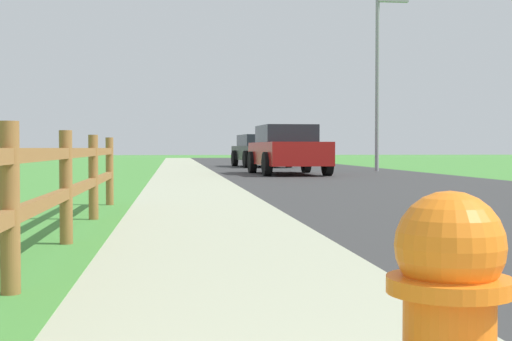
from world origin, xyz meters
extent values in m
plane|color=#478D3A|center=(0.00, 25.00, 0.00)|extent=(120.00, 120.00, 0.00)
cube|color=#363636|center=(3.50, 27.00, 0.00)|extent=(7.00, 66.00, 0.01)
cube|color=#ABAF91|center=(-3.00, 27.00, 0.00)|extent=(6.00, 66.00, 0.01)
cube|color=#478D3A|center=(-4.50, 27.00, 0.01)|extent=(5.00, 66.00, 0.00)
cylinder|color=orange|center=(-0.81, 1.89, 0.53)|extent=(0.27, 0.27, 0.03)
sphere|color=orange|center=(-0.81, 1.89, 0.62)|extent=(0.24, 0.24, 0.24)
cube|color=#CB6115|center=(-0.81, 1.89, 0.69)|extent=(0.04, 0.04, 0.04)
cylinder|color=olive|center=(-2.31, 4.55, 0.49)|extent=(0.11, 0.11, 0.98)
cylinder|color=olive|center=(-2.31, 6.67, 0.49)|extent=(0.11, 0.11, 0.98)
cylinder|color=olive|center=(-2.31, 8.79, 0.49)|extent=(0.11, 0.11, 0.98)
cylinder|color=olive|center=(-2.31, 10.91, 0.49)|extent=(0.11, 0.11, 0.98)
cube|color=olive|center=(-2.31, 5.61, 0.44)|extent=(0.07, 10.59, 0.09)
cube|color=olive|center=(-2.31, 5.61, 0.78)|extent=(0.07, 10.59, 0.09)
cube|color=maroon|center=(2.17, 22.63, 0.65)|extent=(2.03, 4.52, 0.70)
cube|color=#1E232B|center=(2.15, 22.93, 1.28)|extent=(1.71, 2.38, 0.54)
cylinder|color=black|center=(1.19, 23.96, 0.36)|extent=(0.25, 0.72, 0.71)
cylinder|color=black|center=(3.01, 24.05, 0.36)|extent=(0.25, 0.72, 0.71)
cylinder|color=black|center=(1.32, 21.21, 0.36)|extent=(0.25, 0.72, 0.71)
cylinder|color=black|center=(3.14, 21.30, 0.36)|extent=(0.25, 0.72, 0.71)
cube|color=black|center=(2.40, 31.59, 0.61)|extent=(2.20, 4.77, 0.61)
cube|color=#1E232B|center=(2.38, 31.85, 1.16)|extent=(1.80, 2.66, 0.49)
cylinder|color=black|center=(1.38, 32.95, 0.36)|extent=(0.28, 0.73, 0.72)
cylinder|color=black|center=(3.18, 33.10, 0.36)|extent=(0.28, 0.73, 0.72)
cylinder|color=black|center=(1.62, 30.08, 0.36)|extent=(0.28, 0.73, 0.72)
cylinder|color=black|center=(3.43, 30.24, 0.36)|extent=(0.28, 0.73, 0.72)
cylinder|color=gray|center=(5.79, 25.25, 3.10)|extent=(0.14, 0.14, 6.21)
cube|color=#999999|center=(6.34, 25.25, 6.06)|extent=(1.10, 0.20, 0.14)
camera|label=1|loc=(-1.40, 0.41, 0.83)|focal=50.45mm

